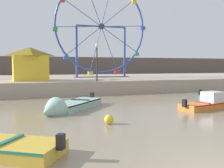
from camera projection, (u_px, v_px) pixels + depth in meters
name	position (u px, v px, depth m)	size (l,w,h in m)	color
quay_promenade	(61.00, 82.00, 33.08)	(110.00, 20.55, 1.26)	tan
distant_town_skyline	(46.00, 68.00, 50.37)	(140.00, 3.00, 4.40)	#564C47
motorboat_orange_hull	(216.00, 103.00, 16.96)	(5.24, 2.33, 1.43)	orange
motorboat_seafoam	(66.00, 107.00, 15.61)	(4.83, 5.26, 1.45)	#93BCAD
ferris_wheel_blue_frame	(101.00, 28.00, 33.21)	(12.03, 1.20, 12.21)	#334CA8
carnival_booth_yellow_awning	(30.00, 63.00, 25.30)	(3.60, 3.10, 3.16)	yellow
promenade_lamp_far	(97.00, 56.00, 24.69)	(0.32, 0.32, 3.45)	#2D2D33
mooring_buoy_orange	(109.00, 119.00, 12.14)	(0.44, 0.44, 0.44)	yellow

